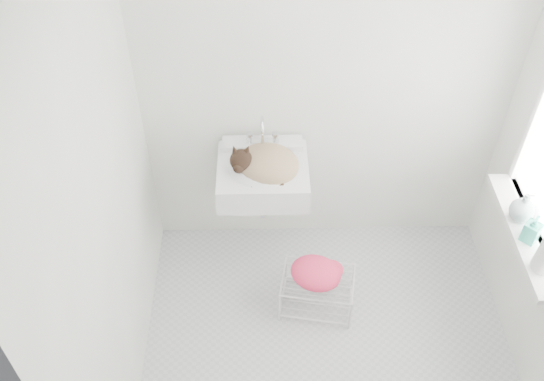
{
  "coord_description": "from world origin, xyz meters",
  "views": [
    {
      "loc": [
        -0.37,
        -1.89,
        3.24
      ],
      "look_at": [
        -0.33,
        0.5,
        0.88
      ],
      "focal_mm": 39.83,
      "sensor_mm": 36.0,
      "label": 1
    }
  ],
  "objects_px": {
    "bottle_a": "(540,268)",
    "bottle_b": "(528,239)",
    "wire_rack": "(317,289)",
    "cat": "(265,163)",
    "bottle_c": "(519,218)",
    "sink": "(263,166)"
  },
  "relations": [
    {
      "from": "cat",
      "to": "bottle_b",
      "type": "xyz_separation_m",
      "value": [
        1.36,
        -0.58,
        -0.04
      ]
    },
    {
      "from": "cat",
      "to": "sink",
      "type": "bearing_deg",
      "value": 141.85
    },
    {
      "from": "cat",
      "to": "bottle_b",
      "type": "bearing_deg",
      "value": -11.72
    },
    {
      "from": "bottle_b",
      "to": "wire_rack",
      "type": "bearing_deg",
      "value": 168.65
    },
    {
      "from": "cat",
      "to": "wire_rack",
      "type": "xyz_separation_m",
      "value": [
        0.32,
        -0.37,
        -0.74
      ]
    },
    {
      "from": "wire_rack",
      "to": "bottle_c",
      "type": "xyz_separation_m",
      "value": [
        1.05,
        -0.06,
        0.7
      ]
    },
    {
      "from": "sink",
      "to": "bottle_b",
      "type": "distance_m",
      "value": 1.5
    },
    {
      "from": "sink",
      "to": "bottle_c",
      "type": "height_order",
      "value": "sink"
    },
    {
      "from": "sink",
      "to": "bottle_c",
      "type": "relative_size",
      "value": 3.1
    },
    {
      "from": "wire_rack",
      "to": "bottle_a",
      "type": "height_order",
      "value": "bottle_a"
    },
    {
      "from": "bottle_a",
      "to": "bottle_c",
      "type": "xyz_separation_m",
      "value": [
        0.0,
        0.34,
        0.0
      ]
    },
    {
      "from": "wire_rack",
      "to": "bottle_c",
      "type": "bearing_deg",
      "value": -3.1
    },
    {
      "from": "bottle_a",
      "to": "cat",
      "type": "bearing_deg",
      "value": 150.47
    },
    {
      "from": "bottle_a",
      "to": "bottle_b",
      "type": "bearing_deg",
      "value": 90.0
    },
    {
      "from": "cat",
      "to": "wire_rack",
      "type": "bearing_deg",
      "value": -38.31
    },
    {
      "from": "bottle_a",
      "to": "bottle_c",
      "type": "relative_size",
      "value": 1.4
    },
    {
      "from": "bottle_a",
      "to": "wire_rack",
      "type": "bearing_deg",
      "value": 159.08
    },
    {
      "from": "wire_rack",
      "to": "bottle_b",
      "type": "xyz_separation_m",
      "value": [
        1.05,
        -0.21,
        0.7
      ]
    },
    {
      "from": "bottle_b",
      "to": "cat",
      "type": "bearing_deg",
      "value": 156.89
    },
    {
      "from": "sink",
      "to": "bottle_c",
      "type": "distance_m",
      "value": 1.45
    },
    {
      "from": "cat",
      "to": "bottle_a",
      "type": "distance_m",
      "value": 1.57
    },
    {
      "from": "sink",
      "to": "wire_rack",
      "type": "distance_m",
      "value": 0.87
    }
  ]
}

